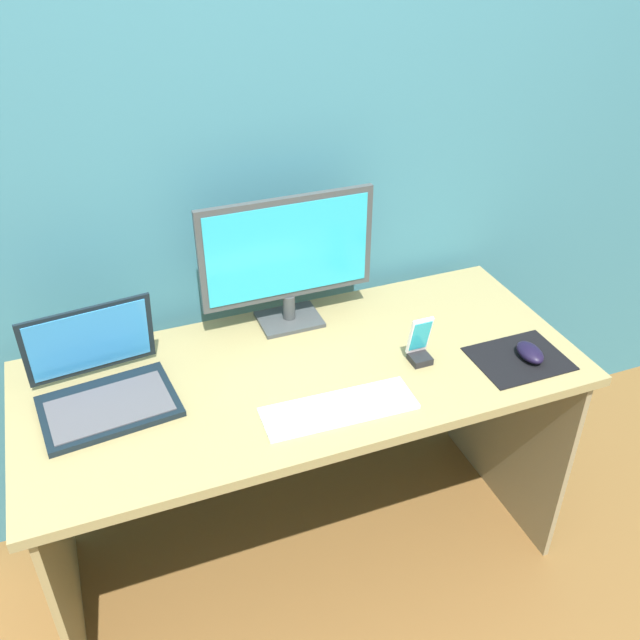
# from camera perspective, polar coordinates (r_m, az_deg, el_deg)

# --- Properties ---
(ground_plane) EXTENTS (8.00, 8.00, 0.00)m
(ground_plane) POSITION_cam_1_polar(r_m,az_deg,el_deg) (2.39, -1.11, -18.16)
(ground_plane) COLOR brown
(wall_back) EXTENTS (6.00, 0.04, 2.50)m
(wall_back) POSITION_cam_1_polar(r_m,az_deg,el_deg) (1.97, -5.71, 14.89)
(wall_back) COLOR #357081
(wall_back) RESTS_ON ground_plane
(desk) EXTENTS (1.50, 0.65, 0.73)m
(desk) POSITION_cam_1_polar(r_m,az_deg,el_deg) (1.96, -1.29, -7.47)
(desk) COLOR olive
(desk) RESTS_ON ground_plane
(monitor) EXTENTS (0.50, 0.14, 0.39)m
(monitor) POSITION_cam_1_polar(r_m,az_deg,el_deg) (1.95, -2.66, 5.20)
(monitor) COLOR #393D3E
(monitor) RESTS_ON desk
(laptop) EXTENTS (0.35, 0.31, 0.23)m
(laptop) POSITION_cam_1_polar(r_m,az_deg,el_deg) (1.83, -17.41, -5.02)
(laptop) COLOR black
(laptop) RESTS_ON desk
(keyboard_external) EXTENTS (0.39, 0.14, 0.01)m
(keyboard_external) POSITION_cam_1_polar(r_m,az_deg,el_deg) (1.74, 1.56, -7.25)
(keyboard_external) COLOR white
(keyboard_external) RESTS_ON desk
(mousepad) EXTENTS (0.25, 0.20, 0.00)m
(mousepad) POSITION_cam_1_polar(r_m,az_deg,el_deg) (1.98, 15.99, -3.05)
(mousepad) COLOR black
(mousepad) RESTS_ON desk
(mouse) EXTENTS (0.07, 0.10, 0.04)m
(mouse) POSITION_cam_1_polar(r_m,az_deg,el_deg) (1.98, 16.83, -2.56)
(mouse) COLOR black
(mouse) RESTS_ON mousepad
(phone_in_dock) EXTENTS (0.06, 0.06, 0.14)m
(phone_in_dock) POSITION_cam_1_polar(r_m,az_deg,el_deg) (1.89, 8.18, -2.12)
(phone_in_dock) COLOR black
(phone_in_dock) RESTS_ON desk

